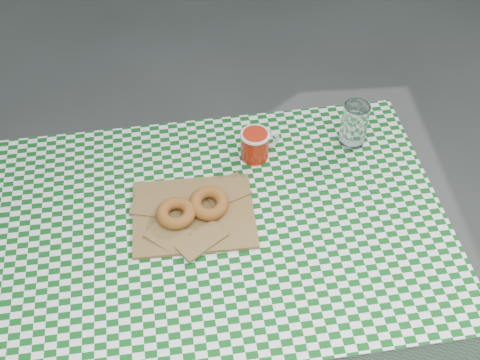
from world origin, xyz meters
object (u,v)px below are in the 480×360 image
coffee_mug (255,145)px  drinking_glass (354,124)px  table (216,306)px  paper_bag (194,214)px

coffee_mug → drinking_glass: (0.28, 0.04, 0.02)m
table → drinking_glass: bearing=29.1°
coffee_mug → paper_bag: bearing=-151.1°
paper_bag → coffee_mug: coffee_mug is taller
table → coffee_mug: size_ratio=7.67×
table → paper_bag: (-0.04, 0.03, 0.39)m
table → drinking_glass: (0.41, 0.27, 0.45)m
coffee_mug → drinking_glass: drinking_glass is taller
paper_bag → coffee_mug: (0.18, 0.20, 0.03)m
paper_bag → drinking_glass: drinking_glass is taller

